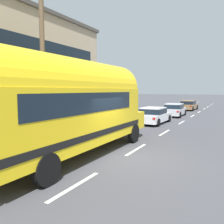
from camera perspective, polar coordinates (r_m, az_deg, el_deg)
ground_plane at (r=9.86m, az=2.52°, el=-11.22°), size 300.00×300.00×0.00m
lane_markings at (r=22.57m, az=10.52°, el=-1.85°), size 3.91×80.00×0.01m
utility_pole at (r=12.39m, az=-16.73°, el=12.61°), size 1.80×0.24×8.50m
painted_bus at (r=9.38m, az=-11.45°, el=2.14°), size 2.64×11.04×4.12m
car_lead at (r=19.92m, az=10.16°, el=-0.68°), size 2.10×4.55×1.37m
car_second at (r=26.01m, az=15.07°, el=0.62°), size 2.04×4.43×1.37m
car_third at (r=34.58m, az=18.32°, el=1.70°), size 2.08×4.77×1.37m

